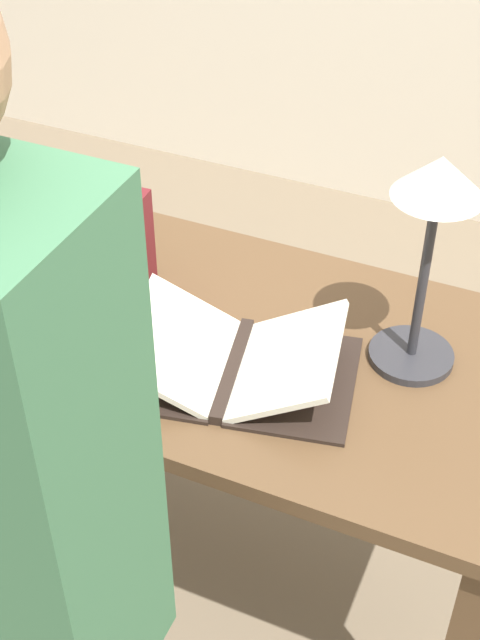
# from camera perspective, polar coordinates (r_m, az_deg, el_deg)

# --- Properties ---
(ground_plane) EXTENTS (12.00, 12.00, 0.00)m
(ground_plane) POSITION_cam_1_polar(r_m,az_deg,el_deg) (2.28, 0.03, -15.63)
(ground_plane) COLOR #70604C
(reading_desk) EXTENTS (1.19, 0.66, 0.75)m
(reading_desk) POSITION_cam_1_polar(r_m,az_deg,el_deg) (1.80, 0.03, -4.06)
(reading_desk) COLOR brown
(reading_desk) RESTS_ON ground_plane
(open_book) EXTENTS (0.50, 0.37, 0.10)m
(open_book) POSITION_cam_1_polar(r_m,az_deg,el_deg) (1.63, -0.48, -2.64)
(open_book) COLOR black
(open_book) RESTS_ON reading_desk
(book_stack_tall) EXTENTS (0.23, 0.27, 0.23)m
(book_stack_tall) POSITION_cam_1_polar(r_m,az_deg,el_deg) (1.83, -12.33, 5.08)
(book_stack_tall) COLOR #234C2D
(book_stack_tall) RESTS_ON reading_desk
(book_standing_upright) EXTENTS (0.04, 0.18, 0.22)m
(book_standing_upright) POSITION_cam_1_polar(r_m,az_deg,el_deg) (1.75, -7.15, 3.89)
(book_standing_upright) COLOR maroon
(book_standing_upright) RESTS_ON reading_desk
(reading_lamp) EXTENTS (0.16, 0.16, 0.43)m
(reading_lamp) POSITION_cam_1_polar(r_m,az_deg,el_deg) (1.52, 12.27, 6.38)
(reading_lamp) COLOR #2D2D33
(reading_lamp) RESTS_ON reading_desk
(coffee_mug) EXTENTS (0.08, 0.11, 0.09)m
(coffee_mug) POSITION_cam_1_polar(r_m,az_deg,el_deg) (1.65, -7.15, -1.68)
(coffee_mug) COLOR #B74238
(coffee_mug) RESTS_ON reading_desk
(person_reader) EXTENTS (0.36, 0.22, 1.69)m
(person_reader) POSITION_cam_1_polar(r_m,az_deg,el_deg) (1.26, -14.24, -17.77)
(person_reader) COLOR #2D3342
(person_reader) RESTS_ON ground_plane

